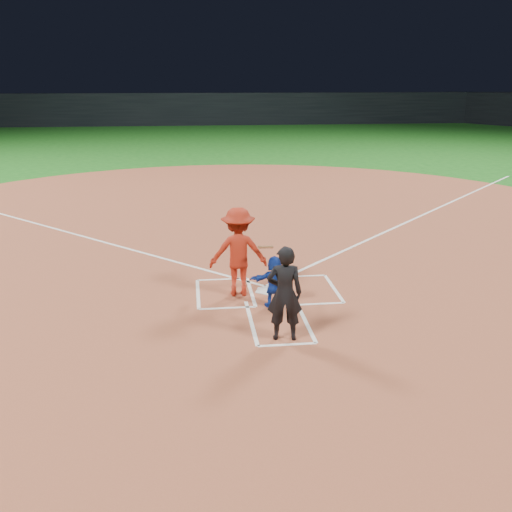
{
  "coord_description": "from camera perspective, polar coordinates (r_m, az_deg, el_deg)",
  "views": [
    {
      "loc": [
        -1.68,
        -12.24,
        4.76
      ],
      "look_at": [
        -0.3,
        -0.4,
        1.0
      ],
      "focal_mm": 40.0,
      "sensor_mm": 36.0,
      "label": 1
    }
  ],
  "objects": [
    {
      "name": "home_plate",
      "position": [
        13.23,
        1.09,
        -3.49
      ],
      "size": [
        0.6,
        0.6,
        0.02
      ],
      "primitive_type": "cylinder",
      "rotation": [
        0.0,
        0.0,
        3.14
      ],
      "color": "silver",
      "rests_on": "home_plate_dirt"
    },
    {
      "name": "catcher",
      "position": [
        12.21,
        1.87,
        -2.55
      ],
      "size": [
        1.05,
        0.33,
        1.13
      ],
      "primitive_type": "imported",
      "rotation": [
        0.0,
        0.0,
        3.14
      ],
      "color": "#1537AB",
      "rests_on": "home_plate_dirt"
    },
    {
      "name": "stadium_wall_far",
      "position": [
        60.35,
        -5.22,
        14.42
      ],
      "size": [
        80.0,
        1.2,
        3.2
      ],
      "primitive_type": "cube",
      "color": "black",
      "rests_on": "ground"
    },
    {
      "name": "chalk_markings",
      "position": [
        18.24,
        -1.14,
        2.42
      ],
      "size": [
        28.35,
        17.32,
        0.01
      ],
      "color": "white",
      "rests_on": "home_plate_dirt"
    },
    {
      "name": "ground",
      "position": [
        13.24,
        1.09,
        -3.57
      ],
      "size": [
        120.0,
        120.0,
        0.0
      ],
      "primitive_type": "plane",
      "color": "#155716",
      "rests_on": "ground"
    },
    {
      "name": "batter_at_plate",
      "position": [
        12.75,
        -1.78,
        0.43
      ],
      "size": [
        1.49,
        0.92,
        2.01
      ],
      "color": "#A42312",
      "rests_on": "home_plate_dirt"
    },
    {
      "name": "home_plate_dirt",
      "position": [
        18.93,
        -1.35,
        2.95
      ],
      "size": [
        28.0,
        28.0,
        0.01
      ],
      "primitive_type": "cylinder",
      "color": "brown",
      "rests_on": "ground"
    },
    {
      "name": "umpire",
      "position": [
        10.58,
        2.87,
        -3.77
      ],
      "size": [
        0.71,
        0.51,
        1.83
      ],
      "primitive_type": "imported",
      "rotation": [
        0.0,
        0.0,
        3.02
      ],
      "color": "black",
      "rests_on": "home_plate_dirt"
    }
  ]
}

